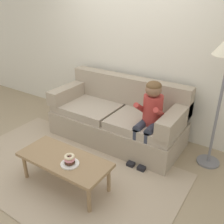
{
  "coord_description": "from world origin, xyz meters",
  "views": [
    {
      "loc": [
        1.95,
        -2.11,
        2.12
      ],
      "look_at": [
        0.27,
        0.45,
        0.65
      ],
      "focal_mm": 40.41,
      "sensor_mm": 36.0,
      "label": 1
    }
  ],
  "objects_px": {
    "coffee_table": "(64,161)",
    "person_child": "(150,114)",
    "toy_controller": "(62,156)",
    "donut": "(70,162)",
    "couch": "(118,118)"
  },
  "relations": [
    {
      "from": "couch",
      "to": "coffee_table",
      "type": "distance_m",
      "value": 1.27
    },
    {
      "from": "toy_controller",
      "to": "coffee_table",
      "type": "bearing_deg",
      "value": -16.9
    },
    {
      "from": "donut",
      "to": "toy_controller",
      "type": "relative_size",
      "value": 0.53
    },
    {
      "from": "person_child",
      "to": "toy_controller",
      "type": "bearing_deg",
      "value": -145.44
    },
    {
      "from": "coffee_table",
      "to": "person_child",
      "type": "xyz_separation_m",
      "value": [
        0.56,
        1.07,
        0.32
      ]
    },
    {
      "from": "couch",
      "to": "toy_controller",
      "type": "bearing_deg",
      "value": -112.95
    },
    {
      "from": "couch",
      "to": "toy_controller",
      "type": "distance_m",
      "value": 1.02
    },
    {
      "from": "coffee_table",
      "to": "donut",
      "type": "distance_m",
      "value": 0.16
    },
    {
      "from": "person_child",
      "to": "toy_controller",
      "type": "distance_m",
      "value": 1.37
    },
    {
      "from": "coffee_table",
      "to": "toy_controller",
      "type": "relative_size",
      "value": 4.93
    },
    {
      "from": "couch",
      "to": "person_child",
      "type": "bearing_deg",
      "value": -18.4
    },
    {
      "from": "coffee_table",
      "to": "toy_controller",
      "type": "xyz_separation_m",
      "value": [
        -0.44,
        0.38,
        -0.32
      ]
    },
    {
      "from": "toy_controller",
      "to": "donut",
      "type": "bearing_deg",
      "value": -12.71
    },
    {
      "from": "coffee_table",
      "to": "toy_controller",
      "type": "distance_m",
      "value": 0.66
    },
    {
      "from": "person_child",
      "to": "donut",
      "type": "xyz_separation_m",
      "value": [
        -0.42,
        -1.11,
        -0.25
      ]
    }
  ]
}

